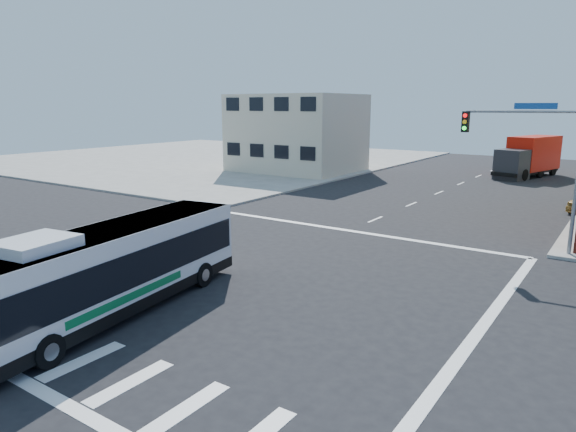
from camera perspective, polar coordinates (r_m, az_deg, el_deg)
The scene contains 6 objects.
ground at distance 21.34m, azimuth -5.31°, elevation -6.67°, with size 120.00×120.00×0.00m, color black.
sidewalk_nw at distance 69.97m, azimuth -9.16°, elevation 6.45°, with size 50.00×50.00×0.15m, color gray.
building_west at distance 54.54m, azimuth 0.99°, elevation 9.16°, with size 12.06×10.06×8.00m.
signal_mast_ne at distance 26.46m, azimuth 26.04°, elevation 6.85°, with size 7.91×1.13×8.07m.
transit_bus at distance 18.02m, azimuth -19.00°, elevation -5.55°, with size 3.89×11.22×3.26m.
box_truck at distance 55.60m, azimuth 25.14°, elevation 5.91°, with size 4.88×9.07×3.92m.
Camera 1 is at (12.98, -15.48, 6.88)m, focal length 32.00 mm.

